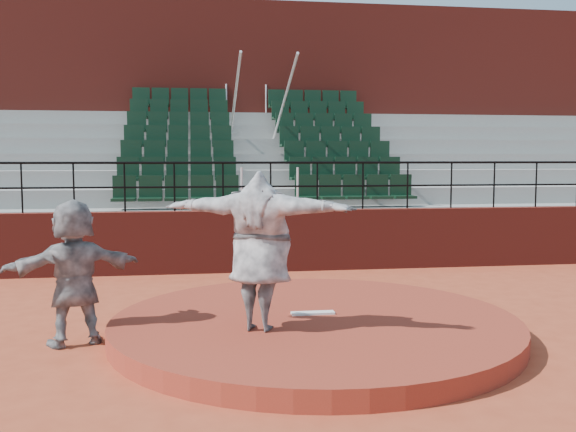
% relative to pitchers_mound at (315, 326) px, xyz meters
% --- Properties ---
extents(ground, '(90.00, 90.00, 0.00)m').
position_rel_pitchers_mound_xyz_m(ground, '(0.00, 0.00, -0.12)').
color(ground, '#AF4427').
rests_on(ground, ground).
extents(pitchers_mound, '(5.50, 5.50, 0.25)m').
position_rel_pitchers_mound_xyz_m(pitchers_mound, '(0.00, 0.00, 0.00)').
color(pitchers_mound, maroon).
rests_on(pitchers_mound, ground).
extents(pitching_rubber, '(0.60, 0.15, 0.03)m').
position_rel_pitchers_mound_xyz_m(pitching_rubber, '(0.00, 0.15, 0.14)').
color(pitching_rubber, white).
rests_on(pitching_rubber, pitchers_mound).
extents(boundary_wall, '(24.00, 0.30, 1.30)m').
position_rel_pitchers_mound_xyz_m(boundary_wall, '(0.00, 5.00, 0.53)').
color(boundary_wall, maroon).
rests_on(boundary_wall, ground).
extents(wall_railing, '(24.04, 0.05, 1.03)m').
position_rel_pitchers_mound_xyz_m(wall_railing, '(0.00, 5.00, 1.90)').
color(wall_railing, black).
rests_on(wall_railing, boundary_wall).
extents(seating_deck, '(24.00, 5.97, 4.63)m').
position_rel_pitchers_mound_xyz_m(seating_deck, '(0.00, 8.65, 1.31)').
color(seating_deck, gray).
rests_on(seating_deck, ground).
extents(press_box_facade, '(24.00, 3.00, 7.10)m').
position_rel_pitchers_mound_xyz_m(press_box_facade, '(0.00, 12.60, 3.43)').
color(press_box_facade, maroon).
rests_on(press_box_facade, ground).
extents(pitcher, '(2.51, 1.60, 1.99)m').
position_rel_pitchers_mound_xyz_m(pitcher, '(-0.80, -0.52, 1.12)').
color(pitcher, black).
rests_on(pitcher, pitchers_mound).
extents(fielder, '(1.83, 1.13, 1.88)m').
position_rel_pitchers_mound_xyz_m(fielder, '(-3.14, 0.03, 0.82)').
color(fielder, black).
rests_on(fielder, ground).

